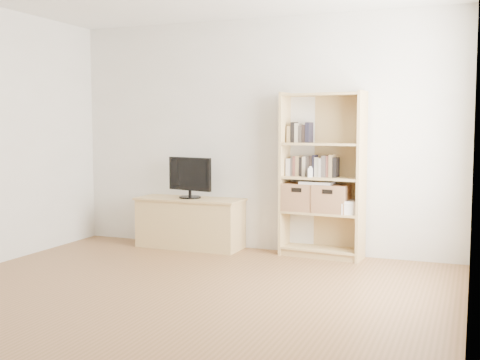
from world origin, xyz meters
The scene contains 13 objects.
floor centered at (0.00, 0.00, 0.00)m, with size 4.50×5.00×0.01m, color brown.
back_wall centered at (0.00, 2.50, 1.30)m, with size 4.50×0.02×2.60m, color beige.
right_wall centered at (2.25, 0.00, 1.30)m, with size 0.02×5.00×2.60m, color beige.
tv_stand centered at (-0.77, 2.27, 0.28)m, with size 1.20×0.45×0.55m, color tan.
bookshelf centered at (0.76, 2.34, 0.88)m, with size 0.88×0.31×1.76m, color tan.
television centered at (-0.77, 2.27, 0.81)m, with size 0.59×0.05×0.46m, color black.
books_row_mid centered at (0.76, 2.36, 0.96)m, with size 0.76×0.15×0.20m, color beige.
books_row_upper centered at (0.56, 2.38, 1.33)m, with size 0.39×0.14×0.20m, color beige.
baby_monitor centered at (0.65, 2.25, 0.91)m, with size 0.05×0.03×0.10m, color white.
basket_left centered at (0.52, 2.36, 0.64)m, with size 0.36×0.30×0.30m, color #8A613E.
basket_right centered at (0.86, 2.33, 0.64)m, with size 0.36×0.29×0.29m, color #8A613E.
laptop centered at (0.71, 2.34, 0.80)m, with size 0.34×0.24×0.03m, color white.
magazine_stack centered at (1.06, 2.31, 0.55)m, with size 0.17×0.25×0.12m, color beige.
Camera 1 is at (2.27, -3.91, 1.40)m, focal length 45.00 mm.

